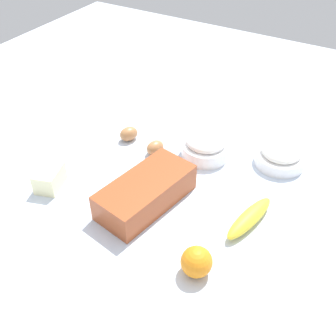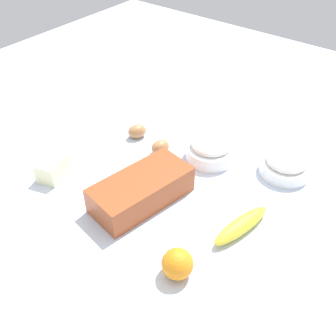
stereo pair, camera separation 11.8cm
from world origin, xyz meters
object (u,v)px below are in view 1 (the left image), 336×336
orange_fruit (197,262)px  egg_near_butter (155,148)px  loaf_pan (145,191)px  egg_beside_bowl (129,134)px  flour_bowl (280,155)px  banana (249,218)px  sugar_bowl (206,146)px  butter_block (49,178)px

orange_fruit → egg_near_butter: orange_fruit is taller
loaf_pan → orange_fruit: loaf_pan is taller
loaf_pan → orange_fruit: size_ratio=4.04×
egg_near_butter → egg_beside_bowl: egg_beside_bowl is taller
flour_bowl → loaf_pan: bearing=143.7°
flour_bowl → banana: 0.28m
flour_bowl → sugar_bowl: 0.23m
banana → flour_bowl: bearing=2.7°
butter_block → egg_near_butter: 0.34m
loaf_pan → egg_near_butter: (0.20, 0.10, -0.02)m
orange_fruit → egg_near_butter: bearing=43.3°
banana → butter_block: size_ratio=2.11×
egg_beside_bowl → loaf_pan: bearing=-136.8°
sugar_bowl → butter_block: size_ratio=1.69×
sugar_bowl → orange_fruit: bearing=-156.4°
orange_fruit → sugar_bowl: bearing=23.6°
flour_bowl → banana: bearing=-177.3°
orange_fruit → butter_block: size_ratio=0.82×
banana → orange_fruit: size_ratio=2.57×
loaf_pan → sugar_bowl: loaf_pan is taller
banana → egg_near_butter: (0.13, 0.37, 0.00)m
loaf_pan → egg_beside_bowl: (0.22, 0.21, -0.02)m
flour_bowl → orange_fruit: (-0.49, 0.04, 0.01)m
banana → egg_beside_bowl: (0.15, 0.48, 0.00)m
flour_bowl → butter_block: 0.69m
sugar_bowl → egg_near_butter: 0.16m
flour_bowl → egg_beside_bowl: flour_bowl is taller
butter_block → egg_near_butter: (0.29, -0.18, -0.01)m
sugar_bowl → egg_beside_bowl: sugar_bowl is taller
banana → egg_near_butter: bearing=70.1°
flour_bowl → egg_near_butter: flour_bowl is taller
orange_fruit → egg_beside_bowl: orange_fruit is taller
loaf_pan → butter_block: size_ratio=3.32×
banana → egg_near_butter: size_ratio=3.12×
sugar_bowl → butter_block: bearing=138.3°
sugar_bowl → orange_fruit: size_ratio=2.06×
loaf_pan → egg_near_butter: loaf_pan is taller
loaf_pan → egg_near_butter: 0.23m
butter_block → orange_fruit: bearing=-96.3°
butter_block → banana: bearing=-74.5°
loaf_pan → sugar_bowl: size_ratio=1.97×
loaf_pan → sugar_bowl: 0.28m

